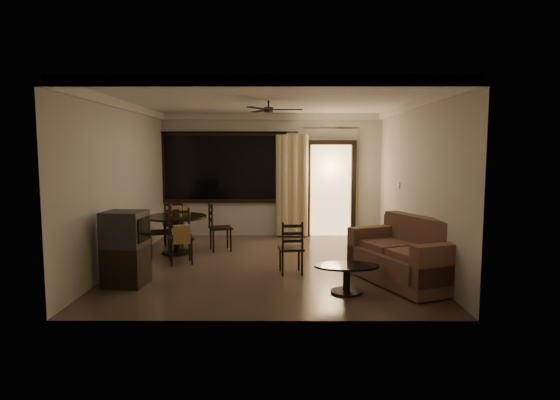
{
  "coord_description": "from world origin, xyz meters",
  "views": [
    {
      "loc": [
        0.22,
        -7.98,
        1.96
      ],
      "look_at": [
        0.19,
        0.2,
        1.1
      ],
      "focal_mm": 30.0,
      "sensor_mm": 36.0,
      "label": 1
    }
  ],
  "objects_px": {
    "dining_chair_east": "(220,236)",
    "dining_chair_north": "(173,232)",
    "tv_cabinet": "(126,248)",
    "armchair": "(390,245)",
    "side_chair": "(291,258)",
    "dining_table": "(176,224)",
    "coffee_table": "(347,274)",
    "sofa": "(409,258)",
    "dining_chair_west": "(161,241)",
    "dining_chair_south": "(181,246)"
  },
  "relations": [
    {
      "from": "dining_chair_east",
      "to": "tv_cabinet",
      "type": "height_order",
      "value": "tv_cabinet"
    },
    {
      "from": "dining_chair_west",
      "to": "sofa",
      "type": "relative_size",
      "value": 0.48
    },
    {
      "from": "tv_cabinet",
      "to": "dining_table",
      "type": "bearing_deg",
      "value": 89.52
    },
    {
      "from": "armchair",
      "to": "tv_cabinet",
      "type": "bearing_deg",
      "value": 173.87
    },
    {
      "from": "dining_table",
      "to": "armchair",
      "type": "xyz_separation_m",
      "value": [
        3.89,
        -0.85,
        -0.24
      ]
    },
    {
      "from": "coffee_table",
      "to": "side_chair",
      "type": "distance_m",
      "value": 1.26
    },
    {
      "from": "coffee_table",
      "to": "dining_chair_west",
      "type": "bearing_deg",
      "value": 144.26
    },
    {
      "from": "sofa",
      "to": "armchair",
      "type": "height_order",
      "value": "sofa"
    },
    {
      "from": "coffee_table",
      "to": "side_chair",
      "type": "height_order",
      "value": "side_chair"
    },
    {
      "from": "dining_chair_east",
      "to": "armchair",
      "type": "xyz_separation_m",
      "value": [
        3.09,
        -1.1,
        0.05
      ]
    },
    {
      "from": "dining_chair_west",
      "to": "armchair",
      "type": "height_order",
      "value": "dining_chair_west"
    },
    {
      "from": "dining_chair_east",
      "to": "coffee_table",
      "type": "relative_size",
      "value": 1.06
    },
    {
      "from": "armchair",
      "to": "side_chair",
      "type": "height_order",
      "value": "side_chair"
    },
    {
      "from": "dining_table",
      "to": "dining_chair_east",
      "type": "distance_m",
      "value": 0.88
    },
    {
      "from": "sofa",
      "to": "dining_chair_west",
      "type": "bearing_deg",
      "value": 134.36
    },
    {
      "from": "dining_chair_north",
      "to": "dining_chair_east",
      "type": "bearing_deg",
      "value": 136.76
    },
    {
      "from": "dining_chair_west",
      "to": "dining_chair_south",
      "type": "bearing_deg",
      "value": 23.95
    },
    {
      "from": "coffee_table",
      "to": "side_chair",
      "type": "xyz_separation_m",
      "value": [
        -0.75,
        1.02,
        -0.01
      ]
    },
    {
      "from": "sofa",
      "to": "tv_cabinet",
      "type": "bearing_deg",
      "value": 159.46
    },
    {
      "from": "dining_chair_south",
      "to": "coffee_table",
      "type": "relative_size",
      "value": 1.06
    },
    {
      "from": "dining_chair_west",
      "to": "dining_chair_east",
      "type": "distance_m",
      "value": 1.16
    },
    {
      "from": "dining_table",
      "to": "dining_chair_north",
      "type": "bearing_deg",
      "value": 107.51
    },
    {
      "from": "dining_table",
      "to": "sofa",
      "type": "distance_m",
      "value": 4.4
    },
    {
      "from": "tv_cabinet",
      "to": "armchair",
      "type": "distance_m",
      "value": 4.35
    },
    {
      "from": "tv_cabinet",
      "to": "armchair",
      "type": "xyz_separation_m",
      "value": [
        4.14,
        1.32,
        -0.22
      ]
    },
    {
      "from": "dining_table",
      "to": "dining_chair_north",
      "type": "xyz_separation_m",
      "value": [
        -0.24,
        0.75,
        -0.29
      ]
    },
    {
      "from": "dining_chair_west",
      "to": "coffee_table",
      "type": "height_order",
      "value": "dining_chair_west"
    },
    {
      "from": "dining_chair_south",
      "to": "tv_cabinet",
      "type": "bearing_deg",
      "value": -128.1
    },
    {
      "from": "tv_cabinet",
      "to": "dining_chair_north",
      "type": "bearing_deg",
      "value": 95.86
    },
    {
      "from": "coffee_table",
      "to": "dining_table",
      "type": "bearing_deg",
      "value": 139.09
    },
    {
      "from": "side_chair",
      "to": "tv_cabinet",
      "type": "bearing_deg",
      "value": 7.86
    },
    {
      "from": "sofa",
      "to": "side_chair",
      "type": "bearing_deg",
      "value": 140.91
    },
    {
      "from": "dining_chair_west",
      "to": "dining_table",
      "type": "bearing_deg",
      "value": 118.41
    },
    {
      "from": "dining_chair_west",
      "to": "side_chair",
      "type": "relative_size",
      "value": 1.11
    },
    {
      "from": "dining_chair_west",
      "to": "dining_chair_east",
      "type": "bearing_deg",
      "value": 98.25
    },
    {
      "from": "dining_chair_east",
      "to": "coffee_table",
      "type": "height_order",
      "value": "dining_chair_east"
    },
    {
      "from": "coffee_table",
      "to": "dining_chair_south",
      "type": "bearing_deg",
      "value": 147.33
    },
    {
      "from": "dining_chair_north",
      "to": "side_chair",
      "type": "bearing_deg",
      "value": 119.4
    },
    {
      "from": "sofa",
      "to": "coffee_table",
      "type": "xyz_separation_m",
      "value": [
        -0.99,
        -0.5,
        -0.11
      ]
    },
    {
      "from": "dining_chair_west",
      "to": "side_chair",
      "type": "distance_m",
      "value": 2.72
    },
    {
      "from": "dining_chair_north",
      "to": "sofa",
      "type": "xyz_separation_m",
      "value": [
        4.14,
        -2.77,
        0.09
      ]
    },
    {
      "from": "dining_table",
      "to": "dining_chair_north",
      "type": "height_order",
      "value": "dining_chair_north"
    },
    {
      "from": "armchair",
      "to": "side_chair",
      "type": "xyz_separation_m",
      "value": [
        -1.72,
        -0.65,
        -0.07
      ]
    },
    {
      "from": "dining_chair_west",
      "to": "dining_chair_north",
      "type": "height_order",
      "value": "same"
    },
    {
      "from": "dining_chair_east",
      "to": "dining_chair_north",
      "type": "height_order",
      "value": "same"
    },
    {
      "from": "tv_cabinet",
      "to": "coffee_table",
      "type": "xyz_separation_m",
      "value": [
        3.17,
        -0.36,
        -0.29
      ]
    },
    {
      "from": "dining_chair_east",
      "to": "tv_cabinet",
      "type": "distance_m",
      "value": 2.65
    },
    {
      "from": "tv_cabinet",
      "to": "side_chair",
      "type": "height_order",
      "value": "tv_cabinet"
    },
    {
      "from": "dining_chair_north",
      "to": "armchair",
      "type": "distance_m",
      "value": 4.42
    },
    {
      "from": "coffee_table",
      "to": "side_chair",
      "type": "relative_size",
      "value": 1.04
    }
  ]
}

